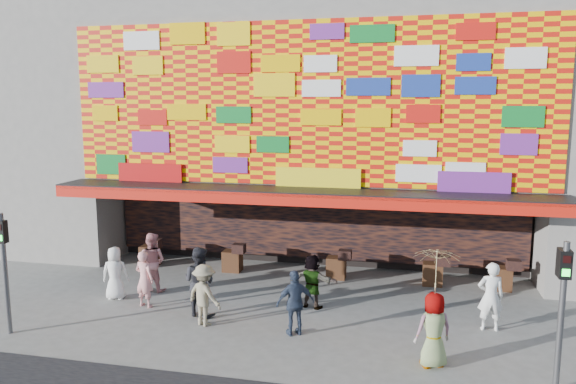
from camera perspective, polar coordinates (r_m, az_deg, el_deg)
name	(u,v)px	position (r m, az deg, el deg)	size (l,w,h in m)	color
ground	(270,332)	(14.27, -1.84, -13.99)	(90.00, 90.00, 0.00)	slate
shop_building	(325,112)	(21.14, 3.75, 8.09)	(15.20, 9.40, 10.00)	gray
neighbor_left	(17,93)	(26.38, -25.82, 9.07)	(11.00, 8.00, 12.00)	gray
signal_left	(4,260)	(15.18, -26.88, -6.16)	(0.22, 0.20, 3.00)	#59595B
signal_right	(562,299)	(12.14, 26.11, -9.78)	(0.22, 0.20, 3.00)	#59595B
ped_a	(115,273)	(16.96, -17.15, -7.88)	(0.75, 0.49, 1.53)	white
ped_b	(145,279)	(16.11, -14.37, -8.54)	(0.58, 0.38, 1.59)	pink
ped_c	(199,281)	(15.16, -9.01, -8.94)	(0.91, 0.71, 1.86)	#222228
ped_d	(204,295)	(14.55, -8.50, -10.30)	(1.02, 0.59, 1.58)	gray
ped_e	(295,303)	(13.81, 0.74, -11.19)	(0.95, 0.39, 1.62)	#2B374C
ped_f	(312,281)	(15.57, 2.48, -9.05)	(1.39, 0.44, 1.50)	gray
ped_g	(434,330)	(12.64, 14.58, -13.42)	(0.80, 0.52, 1.64)	gray
ped_h	(491,296)	(14.93, 19.89, -9.94)	(0.63, 0.41, 1.73)	white
ped_i	(152,262)	(17.36, -13.67, -6.91)	(0.86, 0.67, 1.78)	#D18788
parasol	(436,270)	(12.20, 14.83, -7.65)	(0.99, 1.01, 1.84)	beige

